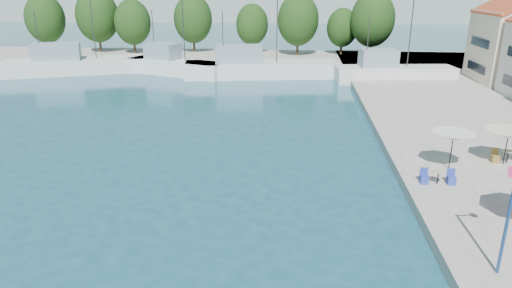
# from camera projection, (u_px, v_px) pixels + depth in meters

# --- Properties ---
(quay_far) EXTENTS (90.00, 16.00, 0.60)m
(quay_far) POSITION_uv_depth(u_px,v_px,m) (245.00, 59.00, 68.48)
(quay_far) COLOR gray
(quay_far) RESTS_ON ground
(trawler_01) EXTENTS (19.27, 11.59, 10.20)m
(trawler_01) POSITION_uv_depth(u_px,v_px,m) (78.00, 64.00, 58.54)
(trawler_01) COLOR silver
(trawler_01) RESTS_ON ground
(trawler_02) EXTENTS (13.95, 8.52, 10.20)m
(trawler_02) POSITION_uv_depth(u_px,v_px,m) (174.00, 66.00, 57.56)
(trawler_02) COLOR white
(trawler_02) RESTS_ON ground
(trawler_03) EXTENTS (19.11, 7.71, 10.20)m
(trawler_03) POSITION_uv_depth(u_px,v_px,m) (258.00, 68.00, 55.98)
(trawler_03) COLOR silver
(trawler_03) RESTS_ON ground
(trawler_04) EXTENTS (13.93, 5.06, 10.20)m
(trawler_04) POSITION_uv_depth(u_px,v_px,m) (391.00, 73.00, 52.83)
(trawler_04) COLOR silver
(trawler_04) RESTS_ON ground
(tree_01) EXTENTS (6.04, 6.04, 8.94)m
(tree_01) POSITION_uv_depth(u_px,v_px,m) (45.00, 19.00, 71.62)
(tree_01) COLOR #3F2B19
(tree_01) RESTS_ON quay_far
(tree_02) EXTENTS (6.57, 6.57, 9.73)m
(tree_02) POSITION_uv_depth(u_px,v_px,m) (97.00, 16.00, 71.34)
(tree_02) COLOR #3F2B19
(tree_02) RESTS_ON quay_far
(tree_03) EXTENTS (5.54, 5.54, 8.20)m
(tree_03) POSITION_uv_depth(u_px,v_px,m) (133.00, 22.00, 70.29)
(tree_03) COLOR #3F2B19
(tree_03) RESTS_ON quay_far
(tree_04) EXTENTS (5.99, 5.99, 8.87)m
(tree_04) POSITION_uv_depth(u_px,v_px,m) (193.00, 19.00, 71.58)
(tree_04) COLOR #3F2B19
(tree_04) RESTS_ON quay_far
(tree_05) EXTENTS (5.05, 5.05, 7.48)m
(tree_05) POSITION_uv_depth(u_px,v_px,m) (252.00, 24.00, 71.30)
(tree_05) COLOR #3F2B19
(tree_05) RESTS_ON quay_far
(tree_06) EXTENTS (6.12, 6.12, 9.06)m
(tree_06) POSITION_uv_depth(u_px,v_px,m) (298.00, 20.00, 67.91)
(tree_06) COLOR #3F2B19
(tree_06) RESTS_ON quay_far
(tree_07) EXTENTS (4.69, 4.69, 6.95)m
(tree_07) POSITION_uv_depth(u_px,v_px,m) (342.00, 28.00, 69.46)
(tree_07) COLOR #3F2B19
(tree_07) RESTS_ON quay_far
(tree_08) EXTENTS (6.37, 6.37, 9.43)m
(tree_08) POSITION_uv_depth(u_px,v_px,m) (373.00, 19.00, 66.20)
(tree_08) COLOR #3F2B19
(tree_08) RESTS_ON quay_far
(umbrella_white) EXTENTS (2.49, 2.49, 2.23)m
(umbrella_white) POSITION_uv_depth(u_px,v_px,m) (453.00, 136.00, 25.67)
(umbrella_white) COLOR black
(umbrella_white) RESTS_ON quay_right
(umbrella_cream) EXTENTS (2.75, 2.75, 2.10)m
(umbrella_cream) POSITION_uv_depth(u_px,v_px,m) (509.00, 134.00, 26.49)
(umbrella_cream) COLOR black
(umbrella_cream) RESTS_ON quay_right
(cafe_table_02) EXTENTS (1.82, 0.70, 0.76)m
(cafe_table_02) POSITION_uv_depth(u_px,v_px,m) (438.00, 179.00, 24.25)
(cafe_table_02) COLOR black
(cafe_table_02) RESTS_ON quay_right
(cafe_table_03) EXTENTS (1.82, 0.70, 0.76)m
(cafe_table_03) POSITION_uv_depth(u_px,v_px,m) (507.00, 158.00, 27.15)
(cafe_table_03) COLOR black
(cafe_table_03) RESTS_ON quay_right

